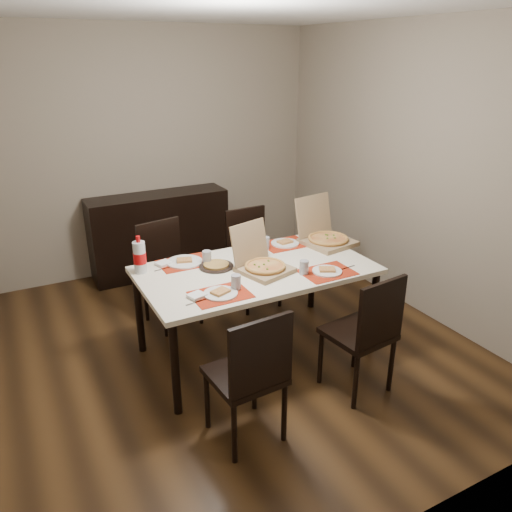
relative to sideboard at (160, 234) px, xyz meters
name	(u,v)px	position (x,y,z in m)	size (l,w,h in m)	color
ground	(228,347)	(0.00, -1.78, -0.46)	(3.80, 4.00, 0.02)	#412A14
room_walls	(200,131)	(0.00, -1.35, 1.28)	(3.84, 4.02, 2.62)	gray
sideboard	(160,234)	(0.00, 0.00, 0.00)	(1.50, 0.40, 0.90)	black
dining_table	(256,276)	(0.18, -1.95, 0.23)	(1.80, 1.00, 0.75)	#F5EBCE
chair_near_left	(251,373)	(-0.34, -2.86, 0.06)	(0.45, 0.45, 0.93)	black
chair_near_right	(366,330)	(0.61, -2.79, 0.06)	(0.47, 0.47, 0.93)	black
chair_far_left	(167,268)	(-0.28, -1.10, 0.06)	(0.49, 0.49, 0.93)	black
chair_far_right	(251,253)	(0.57, -1.11, 0.06)	(0.43, 0.43, 0.93)	black
setting_near_left	(222,291)	(-0.24, -2.24, 0.32)	(0.47, 0.30, 0.11)	#B2220B
setting_near_right	(321,270)	(0.57, -2.26, 0.32)	(0.48, 0.30, 0.11)	#B2220B
setting_far_left	(187,261)	(-0.26, -1.61, 0.32)	(0.47, 0.30, 0.11)	#B2220B
setting_far_right	(280,243)	(0.59, -1.61, 0.32)	(0.51, 0.30, 0.11)	#B2220B
napkin_loose	(251,267)	(0.14, -1.94, 0.31)	(0.12, 0.11, 0.02)	white
pizza_box_center	(262,264)	(0.20, -2.02, 0.36)	(0.44, 0.47, 0.35)	#917653
pizza_box_right	(325,237)	(0.97, -1.75, 0.36)	(0.46, 0.49, 0.39)	#917653
faina_plate	(216,266)	(-0.09, -1.79, 0.31)	(0.27, 0.27, 0.03)	black
dip_bowl	(252,256)	(0.25, -1.75, 0.31)	(0.10, 0.10, 0.03)	white
soda_bottle	(140,257)	(-0.64, -1.61, 0.42)	(0.10, 0.10, 0.29)	silver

